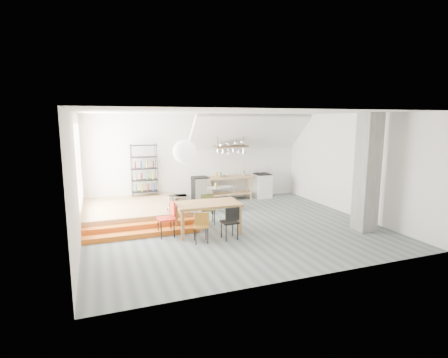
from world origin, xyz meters
name	(u,v)px	position (x,y,z in m)	size (l,w,h in m)	color
floor	(233,227)	(0.00, 0.00, 0.00)	(8.00, 8.00, 0.00)	#556163
wall_back	(198,158)	(0.00, 3.50, 1.60)	(8.00, 0.04, 3.20)	silver
wall_left	(77,180)	(-4.00, 0.00, 1.60)	(0.04, 7.00, 3.20)	silver
wall_right	(350,165)	(4.00, 0.00, 1.60)	(0.04, 7.00, 3.20)	silver
ceiling	(233,112)	(0.00, 0.00, 3.20)	(8.00, 7.00, 0.02)	white
slope_ceiling	(249,132)	(1.80, 2.90, 2.55)	(4.40, 1.80, 0.15)	white
window_pane	(79,164)	(-3.98, 1.50, 1.80)	(0.02, 2.50, 2.20)	white
platform	(135,211)	(-2.50, 2.00, 0.20)	(3.00, 3.00, 0.40)	#A37C51
step_lower	(143,234)	(-2.50, 0.05, 0.07)	(3.00, 0.35, 0.13)	#CD6118
step_upper	(141,228)	(-2.50, 0.40, 0.13)	(3.00, 0.35, 0.27)	#CD6118
concrete_column	(367,173)	(3.30, -1.50, 1.60)	(0.50, 0.50, 3.20)	slate
kitchen_counter	(229,184)	(1.10, 3.15, 0.63)	(1.80, 0.60, 0.91)	#A37C51
stove	(262,185)	(2.50, 3.16, 0.48)	(0.60, 0.60, 1.18)	white
pot_rack	(232,148)	(1.13, 2.92, 1.98)	(1.20, 0.50, 1.43)	#422E1A
wire_shelving	(144,169)	(-2.00, 3.20, 1.33)	(0.88, 0.38, 1.80)	black
microwave_shelf	(178,206)	(-1.40, 0.75, 0.55)	(0.60, 0.40, 0.16)	#A37C51
paper_lantern	(185,152)	(-1.41, -0.18, 2.20)	(0.60, 0.60, 0.60)	white
dining_table	(208,206)	(-0.81, -0.20, 0.73)	(1.74, 1.02, 0.82)	olive
chair_mustard	(201,224)	(-1.21, -0.95, 0.48)	(0.42, 0.42, 0.80)	#A0641B
chair_black	(231,220)	(-0.45, -0.98, 0.52)	(0.41, 0.41, 0.86)	black
chair_olive	(208,206)	(-0.56, 0.56, 0.52)	(0.46, 0.46, 0.87)	#58622E
chair_red	(169,216)	(-1.86, -0.16, 0.55)	(0.44, 0.44, 0.92)	red
rolling_cart	(221,196)	(0.26, 1.72, 0.53)	(0.85, 0.50, 0.82)	silver
mini_fridge	(200,190)	(0.00, 3.20, 0.47)	(0.56, 0.56, 0.95)	black
microwave	(178,201)	(-1.40, 0.75, 0.71)	(0.53, 0.36, 0.29)	beige
bowl	(225,176)	(0.93, 3.10, 0.94)	(0.21, 0.21, 0.05)	silver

